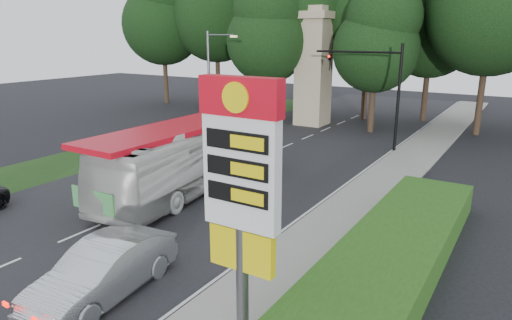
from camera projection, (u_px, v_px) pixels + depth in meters
The scene contains 15 objects.
road_surface at pixel (204, 181), 24.89m from camera, with size 14.00×80.00×0.02m, color black.
sidewalk_right at pixel (352, 211), 20.54m from camera, with size 3.00×80.00×0.12m, color gray.
grass_verge_left at pixel (154, 140), 34.65m from camera, with size 5.00×50.00×0.02m, color #193814.
hedge at pixel (395, 251), 15.60m from camera, with size 3.00×14.00×1.20m, color #284E14.
gas_station_pylon at pixel (241, 179), 10.83m from camera, with size 2.10×0.45×6.85m.
traffic_signal_mast at pixel (380, 82), 30.56m from camera, with size 6.10×0.35×7.20m.
streetlight_signs at pixel (211, 78), 35.46m from camera, with size 2.75×0.98×8.00m.
monument at pixel (314, 66), 39.28m from camera, with size 3.00×3.00×10.05m.
tree_far_west at pixel (162, 7), 50.44m from camera, with size 8.96×8.96×17.60m.
tree_west_near at pixel (274, 12), 47.77m from camera, with size 8.40×8.40×16.50m.
tree_east_near at pixel (433, 11), 39.70m from camera, with size 8.12×8.12×15.95m.
tree_monument_left at pixel (268, 23), 39.55m from camera, with size 7.28×7.28×14.30m.
tree_monument_right at pixel (377, 31), 35.29m from camera, with size 6.72×6.72×13.20m.
transit_bus at pixel (189, 156), 23.32m from camera, with size 2.90×12.40×3.45m, color silver.
sedan_silver at pixel (104, 271), 13.78m from camera, with size 1.82×5.21×1.72m, color #B7BCC0.
Camera 1 is at (14.96, -6.58, 7.76)m, focal length 32.00 mm.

